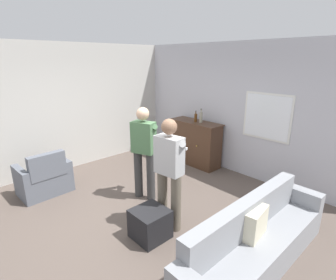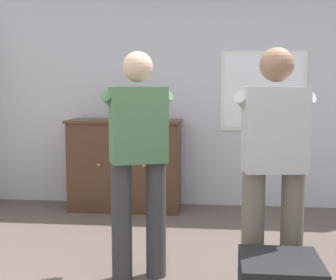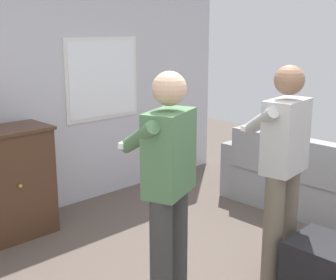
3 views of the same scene
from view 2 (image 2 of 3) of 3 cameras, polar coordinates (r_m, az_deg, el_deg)
name	(u,v)px [view 2 (image 2 of 3)]	position (r m, az deg, el deg)	size (l,w,h in m)	color
wall_back_with_window	(197,88)	(5.60, 3.62, 6.30)	(5.20, 0.15, 2.80)	silver
sideboard_cabinet	(125,165)	(5.42, -5.23, -3.03)	(1.30, 0.49, 1.04)	#472D1E
bottle_wine_green	(125,111)	(5.34, -5.29, 3.50)	(0.07, 0.07, 0.26)	#593314
bottle_liquor_amber	(138,109)	(5.33, -3.74, 3.83)	(0.07, 0.07, 0.32)	gray
person_standing_left	(138,154)	(3.43, -3.66, -1.74)	(0.52, 0.52, 1.68)	#383838
person_standing_right	(274,163)	(3.14, 12.76, -2.70)	(0.55, 0.50, 1.68)	#6B6051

